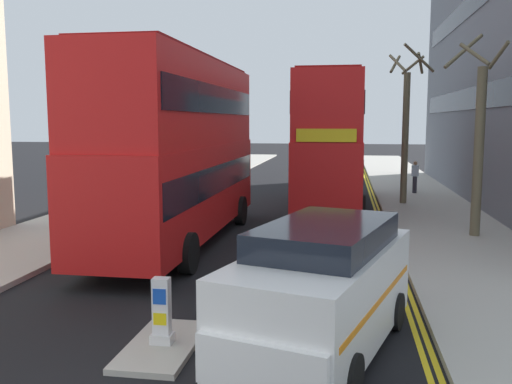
% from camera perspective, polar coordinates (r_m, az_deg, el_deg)
% --- Properties ---
extents(sidewalk_right, '(4.00, 80.00, 0.14)m').
position_cam_1_polar(sidewalk_right, '(20.75, 18.93, -3.35)').
color(sidewalk_right, '#ADA89E').
rests_on(sidewalk_right, ground).
extents(sidewalk_left, '(4.00, 80.00, 0.14)m').
position_cam_1_polar(sidewalk_left, '(22.52, -15.75, -2.41)').
color(sidewalk_left, '#ADA89E').
rests_on(sidewalk_left, ground).
extents(kerb_line_outer, '(0.10, 56.00, 0.01)m').
position_cam_1_polar(kerb_line_outer, '(18.55, 13.54, -4.59)').
color(kerb_line_outer, yellow).
rests_on(kerb_line_outer, ground).
extents(kerb_line_inner, '(0.10, 56.00, 0.01)m').
position_cam_1_polar(kerb_line_inner, '(18.54, 13.04, -4.58)').
color(kerb_line_inner, yellow).
rests_on(kerb_line_inner, ground).
extents(traffic_island, '(1.10, 2.20, 0.10)m').
position_cam_1_polar(traffic_island, '(9.69, -9.59, -15.32)').
color(traffic_island, '#ADA89E').
rests_on(traffic_island, ground).
extents(keep_left_bollard, '(0.36, 0.28, 1.11)m').
position_cam_1_polar(keep_left_bollard, '(9.49, -9.67, -12.21)').
color(keep_left_bollard, silver).
rests_on(keep_left_bollard, traffic_island).
extents(double_decker_bus_away, '(2.85, 10.82, 5.64)m').
position_cam_1_polar(double_decker_bus_away, '(17.07, -7.93, 4.77)').
color(double_decker_bus_away, red).
rests_on(double_decker_bus_away, ground).
extents(double_decker_bus_oncoming, '(2.83, 10.82, 5.64)m').
position_cam_1_polar(double_decker_bus_oncoming, '(24.06, 7.73, 5.49)').
color(double_decker_bus_oncoming, red).
rests_on(double_decker_bus_oncoming, ground).
extents(taxi_minivan, '(3.15, 5.14, 2.12)m').
position_cam_1_polar(taxi_minivan, '(9.13, 6.64, -9.89)').
color(taxi_minivan, white).
rests_on(taxi_minivan, ground).
extents(pedestrian_far, '(0.34, 0.22, 1.62)m').
position_cam_1_polar(pedestrian_far, '(29.20, 16.04, 1.56)').
color(pedestrian_far, '#2D2D38').
rests_on(pedestrian_far, sidewalk_right).
extents(street_tree_near, '(1.84, 1.92, 6.43)m').
position_cam_1_polar(street_tree_near, '(18.76, 21.90, 4.83)').
color(street_tree_near, '#6B6047').
rests_on(street_tree_near, sidewalk_right).
extents(street_tree_mid, '(1.92, 1.89, 6.84)m').
position_cam_1_polar(street_tree_mid, '(25.31, 15.17, 6.59)').
color(street_tree_mid, '#6B6047').
rests_on(street_tree_mid, sidewalk_right).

